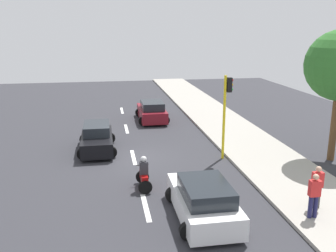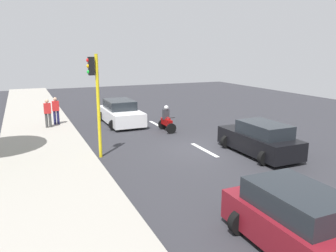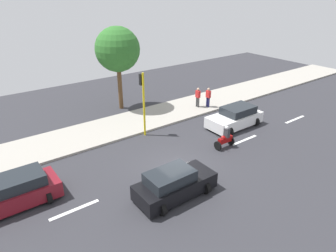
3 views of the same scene
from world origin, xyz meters
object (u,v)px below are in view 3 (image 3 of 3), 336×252
object	(u,v)px
pedestrian_by_tree	(208,97)
traffic_light_corner	(143,95)
car_maroon	(14,192)
car_black	(174,184)
motorcycle	(225,138)
street_tree_south	(117,50)
car_white	(235,117)
pedestrian_near_signal	(198,97)

from	to	relation	value
pedestrian_by_tree	traffic_light_corner	bearing A→B (deg)	98.31
car_maroon	pedestrian_by_tree	size ratio (longest dim) A/B	2.50
car_black	motorcycle	world-z (taller)	motorcycle
car_maroon	car_black	world-z (taller)	same
motorcycle	pedestrian_by_tree	distance (m)	6.97
pedestrian_by_tree	street_tree_south	size ratio (longest dim) A/B	0.25
car_white	motorcycle	xyz separation A→B (m)	(-1.89, 3.03, -0.07)
motorcycle	pedestrian_near_signal	size ratio (longest dim) A/B	0.91
pedestrian_near_signal	street_tree_south	world-z (taller)	street_tree_south
car_maroon	pedestrian_by_tree	xyz separation A→B (m)	(3.82, -16.18, 0.35)
car_white	street_tree_south	size ratio (longest dim) A/B	0.63
car_maroon	traffic_light_corner	bearing A→B (deg)	-72.93
car_black	car_white	world-z (taller)	same
car_black	pedestrian_by_tree	world-z (taller)	pedestrian_by_tree
motorcycle	traffic_light_corner	world-z (taller)	traffic_light_corner
car_maroon	car_black	xyz separation A→B (m)	(-4.01, -6.51, -0.00)
car_white	pedestrian_by_tree	xyz separation A→B (m)	(3.87, -0.88, 0.35)
motorcycle	traffic_light_corner	xyz separation A→B (m)	(4.72, 3.21, 2.29)
pedestrian_near_signal	pedestrian_by_tree	size ratio (longest dim) A/B	1.00
pedestrian_by_tree	traffic_light_corner	xyz separation A→B (m)	(-1.04, 7.12, 1.87)
car_white	pedestrian_near_signal	size ratio (longest dim) A/B	2.55
motorcycle	pedestrian_by_tree	bearing A→B (deg)	-34.15
car_maroon	pedestrian_near_signal	bearing A→B (deg)	-74.29
car_maroon	motorcycle	xyz separation A→B (m)	(-1.94, -12.27, -0.07)
car_white	traffic_light_corner	size ratio (longest dim) A/B	0.96
pedestrian_near_signal	car_white	bearing A→B (deg)	177.76
pedestrian_by_tree	traffic_light_corner	distance (m)	7.44
street_tree_south	motorcycle	bearing A→B (deg)	-168.80
car_maroon	street_tree_south	world-z (taller)	street_tree_south
car_maroon	car_black	size ratio (longest dim) A/B	1.01
car_white	street_tree_south	xyz separation A→B (m)	(8.37, 5.06, 4.28)
car_white	pedestrian_by_tree	distance (m)	3.99
car_maroon	street_tree_south	xyz separation A→B (m)	(8.32, -10.24, 4.28)
car_maroon	car_white	xyz separation A→B (m)	(-0.05, -15.30, 0.00)
motorcycle	traffic_light_corner	bearing A→B (deg)	34.24
car_black	car_white	xyz separation A→B (m)	(3.96, -8.79, 0.00)
car_black	street_tree_south	size ratio (longest dim) A/B	0.61
car_black	traffic_light_corner	world-z (taller)	traffic_light_corner
car_maroon	motorcycle	size ratio (longest dim) A/B	2.76
car_white	motorcycle	distance (m)	3.57
car_maroon	traffic_light_corner	xyz separation A→B (m)	(2.78, -9.06, 2.22)
car_maroon	pedestrian_near_signal	distance (m)	16.08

